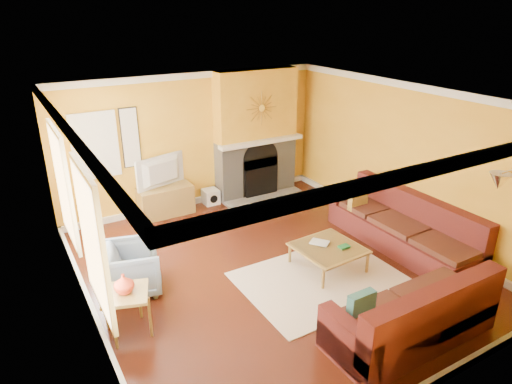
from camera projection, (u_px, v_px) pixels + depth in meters
floor at (271, 268)px, 7.29m from camera, size 5.50×6.00×0.02m
ceiling at (274, 98)px, 6.25m from camera, size 5.50×6.00×0.02m
wall_back at (193, 141)px, 9.17m from camera, size 5.50×0.02×2.70m
wall_front at (440, 291)px, 4.37m from camera, size 5.50×0.02×2.70m
wall_left at (79, 233)px, 5.48m from camera, size 0.02×6.00×2.70m
wall_right at (404, 160)px, 8.06m from camera, size 0.02×6.00×2.70m
baseboard at (271, 264)px, 7.26m from camera, size 5.50×6.00×0.12m
crown_molding at (274, 103)px, 6.28m from camera, size 5.50×6.00×0.12m
window_left_near at (62, 186)px, 6.48m from camera, size 0.06×1.22×1.72m
window_left_far at (91, 242)px, 4.96m from camera, size 0.06×1.22×1.72m
window_back at (95, 146)px, 8.17m from camera, size 0.82×0.06×1.22m
wall_art at (130, 138)px, 8.46m from camera, size 0.34×0.04×1.14m
fireplace at (256, 134)px, 9.63m from camera, size 1.80×0.40×2.70m
mantel at (262, 142)px, 9.48m from camera, size 1.92×0.22×0.08m
hearth at (269, 201)px, 9.70m from camera, size 1.80×0.70×0.06m
sunburst at (262, 108)px, 9.22m from camera, size 0.70×0.04×0.70m
rug at (321, 280)px, 6.95m from camera, size 2.40×1.80×0.02m
sectional_sofa at (367, 250)px, 6.91m from camera, size 3.24×3.58×0.90m
coffee_table at (328, 257)px, 7.21m from camera, size 1.01×1.01×0.38m
media_console at (166, 201)px, 9.03m from camera, size 1.06×0.48×0.58m
tv at (164, 172)px, 8.80m from camera, size 1.07×0.43×0.62m
subwoofer at (211, 196)px, 9.58m from camera, size 0.31×0.31×0.31m
armchair at (132, 268)px, 6.58m from camera, size 0.97×0.95×0.73m
side_table at (128, 312)px, 5.74m from camera, size 0.70×0.70×0.60m
vase at (124, 283)px, 5.58m from camera, size 0.29×0.29×0.26m
book at (318, 246)px, 7.14m from camera, size 0.34×0.35×0.03m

